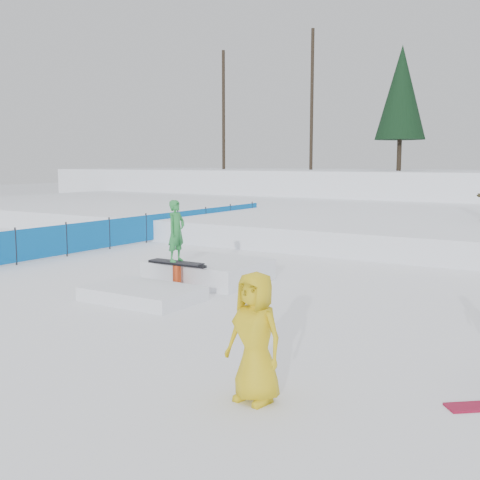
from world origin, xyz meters
The scene contains 6 objects.
ground centered at (0.00, 0.00, 0.00)m, with size 120.00×120.00×0.00m, color white.
snow_berm centered at (0.00, 30.00, 1.20)m, with size 60.00×14.00×2.40m, color white.
snow_midrise centered at (0.00, 16.00, 0.40)m, with size 50.00×18.00×0.80m, color white.
safety_fence centered at (-6.50, 6.60, 0.55)m, with size 0.05×16.00×1.10m.
spectator_yellow centered at (4.50, -4.00, 0.82)m, with size 0.81×0.52×1.65m, color gold.
jib_rail_feature centered at (-0.38, 1.21, 0.30)m, with size 2.60×4.40×2.11m.
Camera 1 is at (8.20, -10.23, 2.99)m, focal length 45.00 mm.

